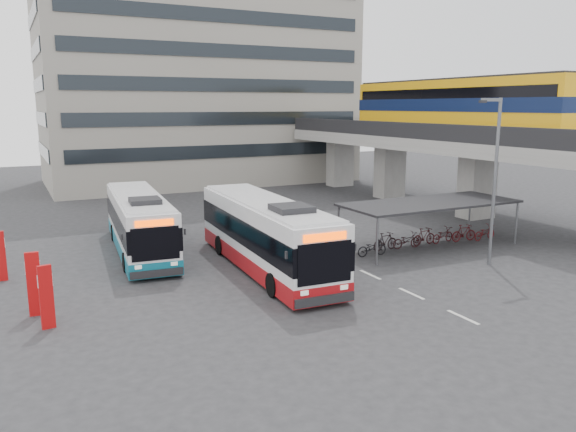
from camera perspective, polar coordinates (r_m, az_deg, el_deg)
name	(u,v)px	position (r m, az deg, el deg)	size (l,w,h in m)	color
ground	(324,282)	(25.32, 3.68, -6.74)	(120.00, 120.00, 0.00)	#28282B
viaduct	(446,127)	(43.47, 15.78, 8.72)	(8.00, 32.00, 9.68)	gray
bike_shelter	(429,223)	(32.19, 14.13, -0.67)	(10.00, 4.00, 2.54)	#595B60
office_block	(197,58)	(59.80, -9.21, 15.56)	(30.00, 15.00, 25.00)	gray
road_markings	(411,294)	(24.35, 12.43, -7.71)	(0.15, 7.60, 0.01)	beige
bus_main	(266,235)	(26.89, -2.29, -1.94)	(3.27, 12.38, 3.63)	white
bus_teal	(139,223)	(31.11, -14.86, -0.74)	(3.47, 11.53, 3.36)	white
pedestrian	(254,250)	(27.31, -3.48, -3.44)	(0.65, 0.43, 1.79)	black
lamp_post	(494,172)	(28.84, 20.19, 4.24)	(1.43, 0.22, 8.14)	#595B60
sign_totem_south	(46,296)	(21.63, -23.34, -7.47)	(0.50, 0.22, 2.32)	#B50B0C
sign_totem_mid	(34,283)	(23.09, -24.40, -6.22)	(0.53, 0.20, 2.46)	#B50B0C
sign_totem_north	(0,255)	(28.29, -27.20, -3.57)	(0.50, 0.19, 2.29)	#B50B0C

